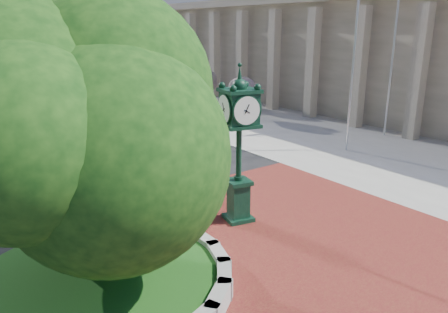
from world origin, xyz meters
TOP-DOWN VIEW (x-y plane):
  - ground at (0.00, 0.00)m, footprint 200.00×200.00m
  - plaza at (0.00, -1.00)m, footprint 12.00×12.00m
  - sidewalk at (16.00, 10.00)m, footprint 20.00×50.00m
  - planter_wall at (-2.71, -0.00)m, footprint 2.96×6.77m
  - grass_bed at (-5.00, 0.00)m, footprint 6.10×6.10m
  - civic_building at (23.60, 12.00)m, footprint 17.35×44.00m
  - tree_planter at (-5.00, 0.00)m, footprint 5.20×5.20m
  - post_clock at (0.38, 1.12)m, footprint 1.25×1.25m
  - parked_car at (1.91, 37.97)m, footprint 3.50×5.07m
  - flagpole_a at (10.44, 4.62)m, footprint 1.52×0.18m
  - flagpole_b at (14.97, 5.40)m, footprint 1.55×0.26m
  - street_lamp_near at (0.76, 28.35)m, footprint 1.82×0.33m
  - street_lamp_far at (0.52, 39.99)m, footprint 1.94×0.25m
  - shrub_near at (11.64, 14.72)m, footprint 1.20×1.20m
  - shrub_mid at (13.79, 16.94)m, footprint 1.20×1.20m
  - shrub_far at (13.05, 21.38)m, footprint 1.20×1.20m

SIDE VIEW (x-z plane):
  - ground at x=0.00m, z-range 0.00..0.00m
  - plaza at x=0.00m, z-range 0.00..0.04m
  - sidewalk at x=16.00m, z-range 0.00..0.04m
  - grass_bed at x=-5.00m, z-range 0.00..0.40m
  - planter_wall at x=-2.71m, z-range 0.00..0.54m
  - parked_car at x=1.91m, z-range 0.00..1.60m
  - shrub_near at x=11.64m, z-range 0.49..2.69m
  - shrub_mid at x=13.79m, z-range 0.49..2.69m
  - shrub_far at x=13.05m, z-range 0.49..2.69m
  - post_clock at x=0.38m, z-range 0.26..5.45m
  - tree_planter at x=-5.00m, z-range 0.56..6.89m
  - civic_building at x=23.60m, z-range 0.03..8.63m
  - street_lamp_near at x=0.76m, z-range 0.70..8.83m
  - flagpole_a at x=10.44m, z-range 0.12..9.83m
  - street_lamp_far at x=0.52m, z-range 0.75..9.40m
  - flagpole_b at x=14.97m, z-range 0.12..10.09m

